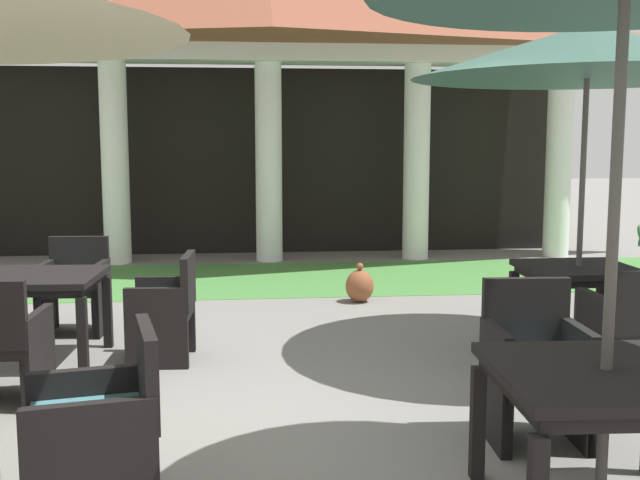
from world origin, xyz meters
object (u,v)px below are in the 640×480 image
(patio_table_mid_right, at_px, (605,389))
(patio_chair_mid_left_east, at_px, (99,432))
(patio_chair_near_foreground_east, at_px, (166,311))
(patio_chair_mid_right_north, at_px, (535,369))
(terracotta_urn, at_px, (360,286))
(patio_chair_far_back_south, at_px, (633,333))
(patio_table_near_foreground, at_px, (41,286))
(patio_umbrella_far_back, at_px, (588,53))
(patio_chair_near_foreground_north, at_px, (75,289))
(patio_table_far_back, at_px, (578,279))

(patio_table_mid_right, bearing_deg, patio_chair_mid_left_east, 174.06)
(patio_chair_near_foreground_east, relative_size, patio_table_mid_right, 0.82)
(patio_chair_mid_right_north, bearing_deg, patio_chair_mid_left_east, 19.72)
(patio_chair_near_foreground_east, distance_m, terracotta_urn, 2.79)
(patio_chair_mid_right_north, height_order, patio_chair_far_back_south, patio_chair_mid_right_north)
(patio_chair_mid_left_east, bearing_deg, patio_table_near_foreground, 7.49)
(patio_chair_mid_left_east, relative_size, patio_chair_far_back_south, 1.00)
(patio_umbrella_far_back, xyz_separation_m, terracotta_urn, (-1.45, 2.24, -2.25))
(patio_chair_near_foreground_north, bearing_deg, patio_chair_mid_right_north, 140.79)
(patio_chair_near_foreground_east, bearing_deg, terracotta_urn, -39.59)
(patio_chair_mid_right_north, bearing_deg, patio_umbrella_far_back, -118.13)
(patio_chair_mid_right_north, relative_size, patio_umbrella_far_back, 0.34)
(patio_table_near_foreground, bearing_deg, patio_chair_mid_right_north, -30.71)
(patio_chair_near_foreground_east, xyz_separation_m, terracotta_urn, (1.88, 2.05, -0.22))
(patio_chair_near_foreground_north, height_order, patio_chair_mid_left_east, patio_chair_mid_left_east)
(patio_chair_mid_right_north, height_order, terracotta_urn, patio_chair_mid_right_north)
(patio_table_near_foreground, height_order, patio_chair_near_foreground_east, patio_chair_near_foreground_east)
(patio_table_mid_right, relative_size, patio_umbrella_far_back, 0.38)
(patio_chair_near_foreground_east, bearing_deg, patio_chair_far_back_south, -105.52)
(patio_table_near_foreground, distance_m, patio_chair_near_foreground_east, 0.99)
(patio_table_far_back, relative_size, patio_umbrella_far_back, 0.31)
(patio_chair_mid_left_east, height_order, patio_table_far_back, patio_chair_mid_left_east)
(patio_chair_near_foreground_north, xyz_separation_m, patio_umbrella_far_back, (4.24, -1.20, 2.02))
(patio_chair_near_foreground_north, xyz_separation_m, patio_table_mid_right, (3.17, -3.87, 0.22))
(patio_chair_mid_left_east, xyz_separation_m, terracotta_urn, (1.93, 4.67, -0.24))
(patio_chair_mid_right_north, relative_size, terracotta_urn, 2.17)
(patio_chair_near_foreground_east, bearing_deg, patio_table_far_back, -90.36)
(patio_table_mid_right, bearing_deg, patio_table_near_foreground, 138.00)
(patio_chair_mid_right_north, relative_size, patio_chair_far_back_south, 1.04)
(patio_chair_mid_left_east, height_order, patio_chair_far_back_south, patio_chair_mid_left_east)
(patio_table_near_foreground, xyz_separation_m, patio_umbrella_far_back, (4.29, -0.24, 1.81))
(patio_chair_mid_left_east, distance_m, patio_chair_mid_right_north, 2.46)
(patio_table_mid_right, bearing_deg, patio_chair_far_back_south, 58.69)
(patio_table_far_back, bearing_deg, patio_table_mid_right, -111.82)
(patio_chair_near_foreground_east, height_order, patio_table_mid_right, patio_chair_near_foreground_east)
(patio_table_far_back, bearing_deg, patio_umbrella_far_back, 0.00)
(patio_chair_near_foreground_north, distance_m, patio_chair_mid_right_north, 4.34)
(patio_table_mid_right, distance_m, patio_umbrella_far_back, 3.39)
(patio_chair_far_back_south, bearing_deg, patio_chair_mid_right_north, -141.99)
(patio_chair_mid_left_east, xyz_separation_m, patio_table_far_back, (3.38, 2.43, 0.22))
(patio_table_mid_right, height_order, patio_chair_far_back_south, patio_chair_far_back_south)
(patio_table_near_foreground, bearing_deg, patio_table_mid_right, -42.00)
(patio_chair_near_foreground_north, height_order, terracotta_urn, patio_chair_near_foreground_north)
(patio_chair_near_foreground_north, distance_m, patio_umbrella_far_back, 4.85)
(patio_table_mid_right, distance_m, terracotta_urn, 4.94)
(patio_table_near_foreground, distance_m, patio_chair_far_back_south, 4.44)
(patio_chair_near_foreground_east, distance_m, patio_chair_mid_left_east, 2.61)
(patio_table_far_back, height_order, patio_umbrella_far_back, patio_umbrella_far_back)
(terracotta_urn, bearing_deg, patio_umbrella_far_back, -57.16)
(patio_table_near_foreground, xyz_separation_m, patio_chair_far_back_south, (4.29, -1.15, -0.19))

